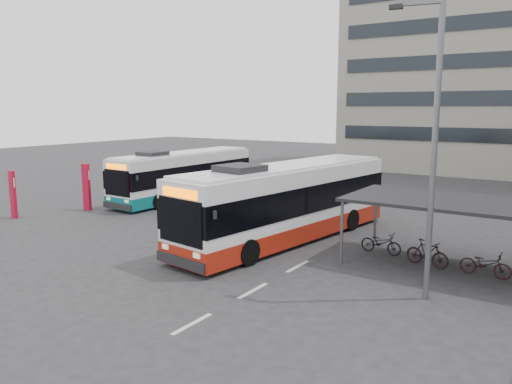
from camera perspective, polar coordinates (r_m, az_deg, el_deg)
The scene contains 10 objects.
ground at distance 20.10m, azimuth -1.53°, elevation -7.29°, with size 120.00×120.00×0.00m, color #28282B.
bike_shelter at distance 19.41m, azimuth 25.11°, elevation -4.18°, with size 10.00×4.00×2.54m.
road_markings at distance 16.42m, azimuth -0.35°, elevation -11.21°, with size 0.15×7.60×0.01m.
bus_main at distance 22.13m, azimuth 3.60°, elevation -1.23°, with size 4.38×12.52×3.63m.
bus_teal at distance 32.61m, azimuth -8.17°, elevation 1.89°, with size 2.67×11.07×3.25m.
pedestrian at distance 24.32m, azimuth 6.17°, elevation -2.10°, with size 0.68×0.44×1.85m, color black.
lamp_post at distance 15.61m, azimuth 19.38°, elevation 6.33°, with size 1.56×0.46×8.94m.
sign_totem_south at distance 29.53m, azimuth -26.03°, elevation -0.18°, with size 0.55×0.24×2.56m.
sign_totem_mid at distance 30.27m, azimuth -18.82°, elevation 0.63°, with size 0.58×0.17×2.68m.
sign_totem_north at distance 33.52m, azimuth -11.84°, elevation 1.55°, with size 0.51×0.30×2.43m.
Camera 1 is at (11.04, -15.75, 5.85)m, focal length 35.00 mm.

